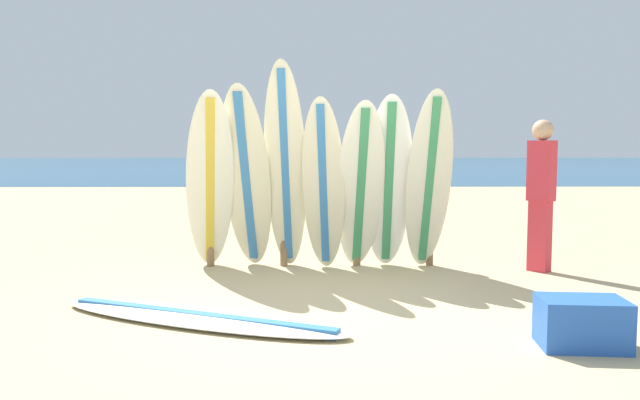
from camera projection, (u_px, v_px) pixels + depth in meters
name	position (u px, v px, depth m)	size (l,w,h in m)	color
ground_plane	(331.00, 314.00, 5.33)	(120.00, 120.00, 0.00)	tan
ocean_water	(312.00, 163.00, 63.12)	(120.00, 80.00, 0.01)	navy
surfboard_rack	(320.00, 214.00, 7.47)	(2.79, 0.09, 1.03)	olive
surfboard_leaning_far_left	(210.00, 183.00, 7.07)	(0.73, 1.05, 2.09)	white
surfboard_leaning_left	(247.00, 179.00, 7.13)	(0.67, 0.96, 2.17)	beige
surfboard_leaning_center_left	(285.00, 168.00, 7.09)	(0.55, 0.91, 2.42)	beige
surfboard_leaning_center	(323.00, 186.00, 7.08)	(0.59, 0.72, 2.02)	beige
surfboard_leaning_center_right	(360.00, 187.00, 7.10)	(0.60, 0.88, 1.98)	white
surfboard_leaning_right	(388.00, 184.00, 7.15)	(0.59, 0.83, 2.05)	white
surfboard_leaning_far_right	(429.00, 182.00, 7.08)	(0.54, 0.84, 2.10)	silver
surfboard_lying_on_sand	(198.00, 317.00, 5.09)	(2.73, 1.63, 0.08)	white
beachgoer_standing	(541.00, 188.00, 7.11)	(0.33, 0.33, 1.77)	#D8333F
small_boat_offshore	(251.00, 167.00, 40.26)	(2.09, 2.39, 0.71)	#333842
cooler_box	(582.00, 323.00, 4.41)	(0.60, 0.40, 0.36)	blue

